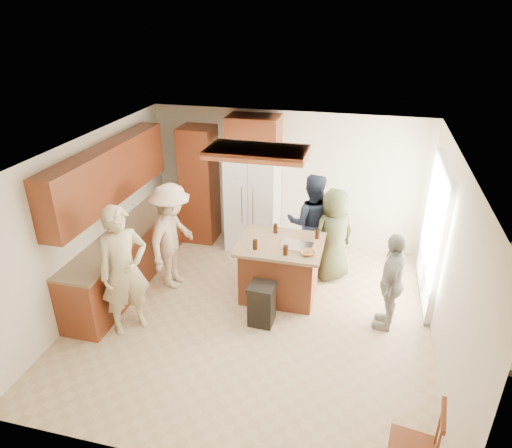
% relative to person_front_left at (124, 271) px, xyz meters
% --- Properties ---
extents(person_front_left, '(0.82, 0.84, 1.86)m').
position_rel_person_front_left_xyz_m(person_front_left, '(0.00, 0.00, 0.00)').
color(person_front_left, tan).
rests_on(person_front_left, ground).
extents(person_behind_left, '(0.89, 0.62, 1.71)m').
position_rel_person_front_left_xyz_m(person_behind_left, '(2.22, 2.24, -0.07)').
color(person_behind_left, '#181F30').
rests_on(person_behind_left, ground).
extents(person_behind_right, '(0.91, 0.86, 1.56)m').
position_rel_person_front_left_xyz_m(person_behind_right, '(2.61, 2.03, -0.15)').
color(person_behind_right, '#343921').
rests_on(person_behind_right, ground).
extents(person_side_right, '(0.59, 0.92, 1.46)m').
position_rel_person_front_left_xyz_m(person_side_right, '(3.51, 0.91, -0.20)').
color(person_side_right, '#97968F').
rests_on(person_side_right, ground).
extents(person_counter, '(0.62, 1.16, 1.74)m').
position_rel_person_front_left_xyz_m(person_counter, '(0.17, 1.19, -0.06)').
color(person_counter, tan).
rests_on(person_counter, ground).
extents(left_cabinetry, '(0.64, 3.00, 2.30)m').
position_rel_person_front_left_xyz_m(left_cabinetry, '(-0.62, 1.06, 0.02)').
color(left_cabinetry, maroon).
rests_on(left_cabinetry, ground).
extents(back_wall_units, '(1.80, 0.60, 2.45)m').
position_rel_person_front_left_xyz_m(back_wall_units, '(0.29, 2.86, 0.45)').
color(back_wall_units, maroon).
rests_on(back_wall_units, ground).
extents(refrigerator, '(0.90, 0.76, 1.80)m').
position_rel_person_front_left_xyz_m(refrigerator, '(1.07, 2.78, -0.03)').
color(refrigerator, white).
rests_on(refrigerator, ground).
extents(kitchen_island, '(1.28, 1.03, 0.93)m').
position_rel_person_front_left_xyz_m(kitchen_island, '(1.88, 1.29, -0.46)').
color(kitchen_island, '#A34B2A').
rests_on(kitchen_island, ground).
extents(island_items, '(0.94, 0.74, 0.15)m').
position_rel_person_front_left_xyz_m(island_items, '(2.12, 1.20, 0.04)').
color(island_items, silver).
rests_on(island_items, kitchen_island).
extents(trash_bin, '(0.39, 0.39, 0.63)m').
position_rel_person_front_left_xyz_m(trash_bin, '(1.77, 0.55, -0.61)').
color(trash_bin, black).
rests_on(trash_bin, ground).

